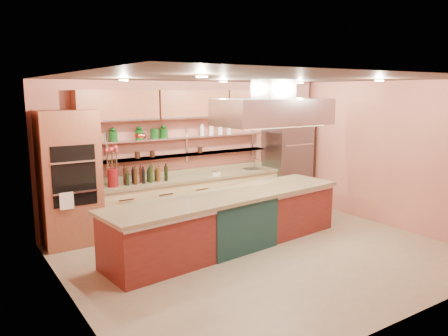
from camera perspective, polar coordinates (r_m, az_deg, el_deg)
floor at (r=7.23m, az=5.19°, el=-11.22°), size 6.00×5.00×0.02m
ceiling at (r=6.75m, az=5.57°, el=11.63°), size 6.00×5.00×0.02m
wall_back at (r=8.92m, az=-4.68°, el=2.21°), size 6.00×0.04×2.80m
wall_front at (r=5.18m, az=22.89°, el=-4.22°), size 6.00×0.04×2.80m
wall_left at (r=5.54m, az=-19.75°, el=-3.14°), size 0.04×5.00×2.80m
wall_right at (r=9.01m, az=20.48°, el=1.70°), size 0.04×5.00×2.80m
oven_stack at (r=7.79m, az=-19.52°, el=-1.33°), size 0.95×0.64×2.30m
refrigerator at (r=10.02m, az=8.24°, el=0.98°), size 0.95×0.72×2.10m
back_counter at (r=8.81m, az=-3.95°, el=-4.06°), size 3.84×0.64×0.93m
wall_shelf_lower at (r=8.79m, az=-4.56°, el=1.77°), size 3.60×0.26×0.03m
wall_shelf_upper at (r=8.75m, az=-4.59°, el=4.04°), size 3.60×0.26×0.03m
upper_cabinets at (r=8.68m, az=-4.20°, el=8.30°), size 4.60×0.36×0.55m
range_hood at (r=7.63m, az=6.40°, el=7.29°), size 2.00×1.00×0.45m
ceiling_downlights at (r=6.91m, az=4.51°, el=11.36°), size 4.00×2.80×0.02m
island at (r=7.40m, az=0.71°, el=-6.87°), size 4.43×1.41×0.91m
flower_vase at (r=7.97m, az=-14.32°, el=-1.23°), size 0.20×0.20×0.33m
oil_bottle_cluster at (r=8.19m, az=-10.14°, el=-0.93°), size 0.91×0.57×0.28m
kitchen_scale at (r=8.90m, az=-1.13°, el=-0.52°), size 0.20×0.17×0.09m
bar_faucet at (r=9.57m, az=3.98°, el=0.58°), size 0.04×0.04×0.22m
copper_kettle at (r=8.30m, az=-10.76°, el=4.15°), size 0.22×0.22×0.13m
green_canister at (r=8.41m, az=-9.06°, el=4.45°), size 0.19×0.19×0.19m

